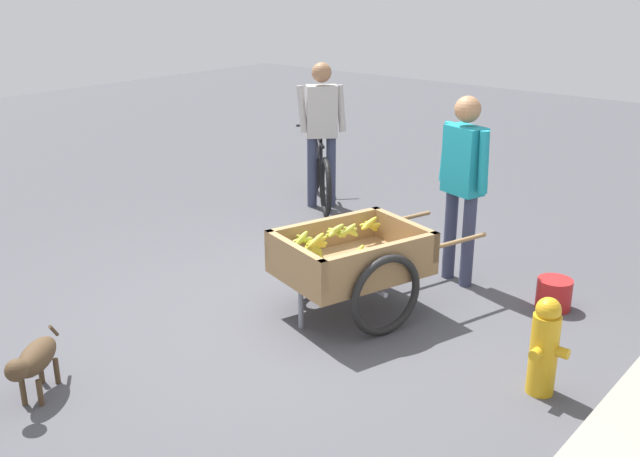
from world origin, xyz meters
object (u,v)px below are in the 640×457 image
Objects in this scene: dog at (34,360)px; fire_hydrant at (544,346)px; vendor_person at (463,174)px; plastic_bucket at (554,294)px; bicycle at (320,173)px; fruit_cart at (351,262)px; cyclist_person at (322,122)px.

fire_hydrant is at bearing 131.15° from dog.
dog is at bearing -48.85° from fire_hydrant.
plastic_bucket is (-0.03, 0.88, -0.85)m from vendor_person.
bicycle is at bearing -120.79° from fire_hydrant.
fire_hydrant is (2.24, 3.76, -0.02)m from bicycle.
fruit_cart is 2.68× the size of fire_hydrant.
dog is 1.99× the size of plastic_bucket.
bicycle reaches higher than plastic_bucket.
fruit_cart is 6.37× the size of plastic_bucket.
plastic_bucket is at bearing 91.63° from vendor_person.
fire_hydrant is (-2.13, 2.44, 0.06)m from dog.
dog is at bearing -18.90° from fruit_cart.
dog is at bearing -18.18° from vendor_person.
bicycle is at bearing -106.55° from plastic_bucket.
cyclist_person reaches higher than bicycle.
plastic_bucket is (0.88, 3.19, -0.86)m from cyclist_person.
bicycle reaches higher than fire_hydrant.
cyclist_person is 4.28m from fire_hydrant.
cyclist_person reaches higher than vendor_person.
fruit_cart is at bearing -94.49° from fire_hydrant.
vendor_person is 0.99× the size of cyclist_person.
vendor_person is 2.49m from cyclist_person.
fire_hydrant is (2.14, 3.65, -0.66)m from cyclist_person.
cyclist_person is at bearing 47.33° from bicycle.
fruit_cart is at bearing -16.70° from vendor_person.
dog is 0.84× the size of fire_hydrant.
fruit_cart is at bearing 161.10° from dog.
vendor_person is 1.23m from plastic_bucket.
cyclist_person is 2.94× the size of dog.
bicycle is 4.47× the size of plastic_bucket.
dog is at bearing 16.82° from bicycle.
cyclist_person is at bearing -105.39° from plastic_bucket.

